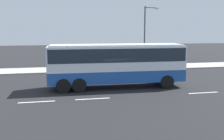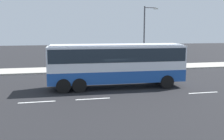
% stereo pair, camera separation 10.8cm
% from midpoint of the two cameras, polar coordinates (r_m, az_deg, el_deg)
% --- Properties ---
extents(ground_plane, '(120.00, 120.00, 0.00)m').
position_cam_midpoint_polar(ground_plane, '(21.31, 0.91, -3.90)').
color(ground_plane, black).
extents(sidewalk_curb, '(80.00, 4.00, 0.15)m').
position_cam_midpoint_polar(sidewalk_curb, '(30.91, -3.20, 0.30)').
color(sidewalk_curb, '#A8A399').
rests_on(sidewalk_curb, ground_plane).
extents(lane_centreline, '(42.98, 0.16, 0.01)m').
position_cam_midpoint_polar(lane_centreline, '(18.95, 8.75, -5.64)').
color(lane_centreline, white).
rests_on(lane_centreline, ground_plane).
extents(coach_bus, '(11.15, 2.90, 3.57)m').
position_cam_midpoint_polar(coach_bus, '(20.96, 0.90, 2.02)').
color(coach_bus, '#1E4C9E').
rests_on(coach_bus, ground_plane).
extents(pedestrian_near_curb, '(0.32, 0.32, 1.57)m').
position_cam_midpoint_polar(pedestrian_near_curb, '(30.82, 3.79, 2.08)').
color(pedestrian_near_curb, black).
rests_on(pedestrian_near_curb, sidewalk_curb).
extents(pedestrian_at_crossing, '(0.32, 0.32, 1.74)m').
position_cam_midpoint_polar(pedestrian_at_crossing, '(30.82, 2.55, 2.30)').
color(pedestrian_at_crossing, '#38334C').
rests_on(pedestrian_at_crossing, sidewalk_curb).
extents(street_lamp, '(1.71, 0.24, 7.26)m').
position_cam_midpoint_polar(street_lamp, '(30.51, 7.37, 8.08)').
color(street_lamp, '#47474C').
rests_on(street_lamp, sidewalk_curb).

